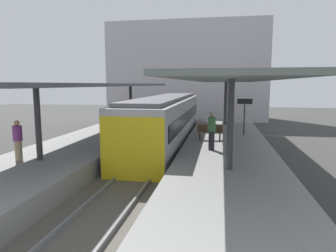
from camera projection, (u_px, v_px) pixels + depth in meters
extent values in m
plane|color=#383835|center=(156.00, 159.00, 16.52)|extent=(80.00, 80.00, 0.00)
cube|color=gray|center=(91.00, 147.00, 17.10)|extent=(4.40, 28.00, 1.00)
cube|color=gray|center=(226.00, 152.00, 15.79)|extent=(4.40, 28.00, 1.00)
cube|color=#59544C|center=(156.00, 157.00, 16.50)|extent=(3.20, 28.00, 0.20)
cube|color=slate|center=(144.00, 153.00, 16.60)|extent=(0.08, 28.00, 0.14)
cube|color=slate|center=(169.00, 154.00, 16.35)|extent=(0.08, 28.00, 0.14)
cube|color=#ADADB2|center=(166.00, 122.00, 19.27)|extent=(2.70, 15.10, 2.90)
cube|color=yellow|center=(132.00, 149.00, 11.90)|extent=(2.65, 0.08, 2.60)
cube|color=black|center=(146.00, 116.00, 19.46)|extent=(0.04, 13.89, 0.76)
cube|color=black|center=(187.00, 117.00, 18.99)|extent=(0.04, 13.89, 0.76)
cube|color=#515156|center=(166.00, 98.00, 19.06)|extent=(2.16, 14.35, 0.20)
cylinder|color=#333335|center=(38.00, 124.00, 12.05)|extent=(0.24, 0.24, 2.96)
cylinder|color=#333335|center=(131.00, 104.00, 24.34)|extent=(0.24, 0.24, 2.96)
cube|color=#3D4247|center=(99.00, 85.00, 17.98)|extent=(4.18, 21.00, 0.16)
cylinder|color=#333335|center=(230.00, 125.00, 10.72)|extent=(0.24, 0.24, 3.26)
cylinder|color=#333335|center=(226.00, 103.00, 23.01)|extent=(0.24, 0.24, 3.26)
cube|color=slate|center=(228.00, 79.00, 16.62)|extent=(4.18, 21.00, 0.16)
cube|color=black|center=(200.00, 136.00, 16.68)|extent=(0.08, 0.32, 0.40)
cube|color=black|center=(220.00, 137.00, 16.49)|extent=(0.08, 0.32, 0.40)
cube|color=#4C3823|center=(210.00, 132.00, 16.55)|extent=(1.40, 0.40, 0.06)
cube|color=#4C3823|center=(210.00, 128.00, 16.69)|extent=(1.40, 0.06, 0.40)
cylinder|color=#262628|center=(244.00, 117.00, 18.16)|extent=(0.08, 0.08, 2.20)
cube|color=black|center=(245.00, 101.00, 18.02)|extent=(0.90, 0.06, 0.32)
cylinder|color=#998460|center=(19.00, 151.00, 12.04)|extent=(0.28, 0.28, 0.83)
cylinder|color=#7A337A|center=(17.00, 133.00, 11.94)|extent=(0.36, 0.36, 0.60)
sphere|color=tan|center=(17.00, 123.00, 11.88)|extent=(0.22, 0.22, 0.22)
cylinder|color=#232328|center=(211.00, 141.00, 14.02)|extent=(0.28, 0.28, 0.90)
cylinder|color=#386B3D|center=(212.00, 124.00, 13.91)|extent=(0.36, 0.36, 0.66)
sphere|color=tan|center=(212.00, 115.00, 13.85)|extent=(0.22, 0.22, 0.22)
cube|color=#B7B2B7|center=(187.00, 72.00, 35.35)|extent=(18.00, 6.00, 11.00)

